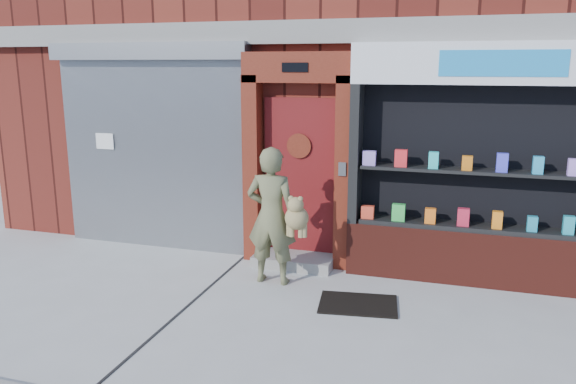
% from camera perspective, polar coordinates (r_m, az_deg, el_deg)
% --- Properties ---
extents(ground, '(80.00, 80.00, 0.00)m').
position_cam_1_polar(ground, '(6.19, 2.90, -13.40)').
color(ground, '#9E9E99').
rests_on(ground, ground).
extents(shutter_bay, '(3.10, 0.30, 3.04)m').
position_cam_1_polar(shutter_bay, '(8.57, -13.57, 5.66)').
color(shutter_bay, gray).
rests_on(shutter_bay, ground).
extents(red_door_bay, '(1.52, 0.58, 2.90)m').
position_cam_1_polar(red_door_bay, '(7.65, 0.99, 3.22)').
color(red_door_bay, '#581A0F').
rests_on(red_door_bay, ground).
extents(pharmacy_bay, '(3.50, 0.41, 3.00)m').
position_cam_1_polar(pharmacy_bay, '(7.35, 19.94, 1.36)').
color(pharmacy_bay, '#5B1E15').
rests_on(pharmacy_bay, ground).
extents(woman, '(0.82, 0.44, 1.76)m').
position_cam_1_polar(woman, '(7.04, -1.51, -2.44)').
color(woman, '#656643').
rests_on(woman, ground).
extents(doormat, '(0.97, 0.74, 0.02)m').
position_cam_1_polar(doormat, '(6.71, 7.13, -11.23)').
color(doormat, black).
rests_on(doormat, ground).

